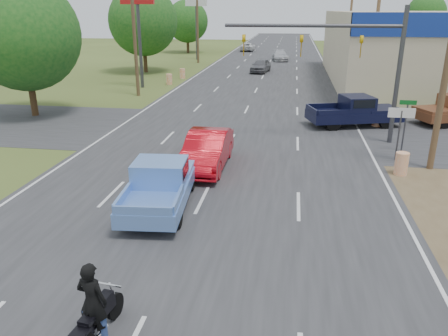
% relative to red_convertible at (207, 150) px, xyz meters
% --- Properties ---
extents(main_road, '(15.00, 180.00, 0.02)m').
position_rel_red_convertible_xyz_m(main_road, '(0.50, 28.39, -0.81)').
color(main_road, '#2D2D30').
rests_on(main_road, ground).
extents(cross_road, '(120.00, 10.00, 0.02)m').
position_rel_red_convertible_xyz_m(cross_road, '(0.50, 6.39, -0.81)').
color(cross_road, '#2D2D30').
rests_on(cross_road, ground).
extents(utility_pole_2, '(2.00, 0.28, 10.00)m').
position_rel_red_convertible_xyz_m(utility_pole_2, '(10.00, 19.39, 4.50)').
color(utility_pole_2, '#4C3823').
rests_on(utility_pole_2, ground).
extents(utility_pole_3, '(2.00, 0.28, 10.00)m').
position_rel_red_convertible_xyz_m(utility_pole_3, '(10.00, 37.39, 4.50)').
color(utility_pole_3, '#4C3823').
rests_on(utility_pole_3, ground).
extents(utility_pole_5, '(2.00, 0.28, 10.00)m').
position_rel_red_convertible_xyz_m(utility_pole_5, '(-9.00, 16.39, 4.50)').
color(utility_pole_5, '#4C3823').
rests_on(utility_pole_5, ground).
extents(utility_pole_6, '(2.00, 0.28, 10.00)m').
position_rel_red_convertible_xyz_m(utility_pole_6, '(-9.00, 40.39, 4.50)').
color(utility_pole_6, '#4C3823').
rests_on(utility_pole_6, ground).
extents(tree_0, '(7.14, 7.14, 8.84)m').
position_rel_red_convertible_xyz_m(tree_0, '(-13.50, 8.39, 4.45)').
color(tree_0, '#422D19').
rests_on(tree_0, ground).
extents(tree_1, '(7.56, 7.56, 9.36)m').
position_rel_red_convertible_xyz_m(tree_1, '(-13.00, 30.39, 4.76)').
color(tree_1, '#422D19').
rests_on(tree_1, ground).
extents(tree_2, '(6.72, 6.72, 8.32)m').
position_rel_red_convertible_xyz_m(tree_2, '(-13.70, 54.39, 4.13)').
color(tree_2, '#422D19').
rests_on(tree_2, ground).
extents(tree_5, '(7.98, 7.98, 9.88)m').
position_rel_red_convertible_xyz_m(tree_5, '(30.50, 83.39, 5.07)').
color(tree_5, '#422D19').
rests_on(tree_5, ground).
extents(tree_6, '(8.82, 8.82, 10.92)m').
position_rel_red_convertible_xyz_m(tree_6, '(-29.50, 83.39, 5.69)').
color(tree_6, '#422D19').
rests_on(tree_6, ground).
extents(barrel_0, '(0.56, 0.56, 1.00)m').
position_rel_red_convertible_xyz_m(barrel_0, '(8.50, 0.39, -0.32)').
color(barrel_0, orange).
rests_on(barrel_0, ground).
extents(barrel_1, '(0.56, 0.56, 1.00)m').
position_rel_red_convertible_xyz_m(barrel_1, '(8.90, 8.89, -0.32)').
color(barrel_1, orange).
rests_on(barrel_1, ground).
extents(barrel_2, '(0.56, 0.56, 1.00)m').
position_rel_red_convertible_xyz_m(barrel_2, '(-8.00, 22.39, -0.32)').
color(barrel_2, orange).
rests_on(barrel_2, ground).
extents(barrel_3, '(0.56, 0.56, 1.00)m').
position_rel_red_convertible_xyz_m(barrel_3, '(-7.70, 26.39, -0.32)').
color(barrel_3, orange).
rests_on(barrel_3, ground).
extents(pole_sign_left_near, '(3.00, 0.35, 9.20)m').
position_rel_red_convertible_xyz_m(pole_sign_left_near, '(-10.00, 20.39, 6.35)').
color(pole_sign_left_near, '#3F3F44').
rests_on(pole_sign_left_near, ground).
extents(pole_sign_left_far, '(3.00, 0.35, 9.20)m').
position_rel_red_convertible_xyz_m(pole_sign_left_far, '(-10.00, 44.39, 6.35)').
color(pole_sign_left_far, '#3F3F44').
rests_on(pole_sign_left_far, ground).
extents(lane_sign, '(1.20, 0.08, 2.52)m').
position_rel_red_convertible_xyz_m(lane_sign, '(8.70, 2.39, 1.08)').
color(lane_sign, '#3F3F44').
rests_on(lane_sign, ground).
extents(street_name_sign, '(0.80, 0.08, 2.61)m').
position_rel_red_convertible_xyz_m(street_name_sign, '(9.30, 3.89, 0.79)').
color(street_name_sign, '#3F3F44').
rests_on(street_name_sign, ground).
extents(signal_mast, '(9.12, 0.40, 7.00)m').
position_rel_red_convertible_xyz_m(signal_mast, '(6.32, 5.39, 3.98)').
color(signal_mast, '#3F3F44').
rests_on(signal_mast, ground).
extents(red_convertible, '(1.77, 4.98, 1.64)m').
position_rel_red_convertible_xyz_m(red_convertible, '(0.00, 0.00, 0.00)').
color(red_convertible, '#B70813').
rests_on(red_convertible, ground).
extents(motorcycle, '(0.67, 2.01, 1.02)m').
position_rel_red_convertible_xyz_m(motorcycle, '(-0.28, -11.30, -0.37)').
color(motorcycle, black).
rests_on(motorcycle, ground).
extents(rider, '(0.73, 0.53, 1.84)m').
position_rel_red_convertible_xyz_m(rider, '(-0.27, -11.26, 0.10)').
color(rider, black).
rests_on(rider, ground).
extents(blue_pickup, '(2.44, 5.36, 1.73)m').
position_rel_red_convertible_xyz_m(blue_pickup, '(-0.88, -4.24, 0.05)').
color(blue_pickup, black).
rests_on(blue_pickup, ground).
extents(navy_pickup, '(5.98, 3.69, 1.86)m').
position_rel_red_convertible_xyz_m(navy_pickup, '(7.63, 8.84, 0.12)').
color(navy_pickup, black).
rests_on(navy_pickup, ground).
extents(distant_car_grey, '(2.39, 4.56, 1.48)m').
position_rel_red_convertible_xyz_m(distant_car_grey, '(0.00, 32.19, -0.08)').
color(distant_car_grey, slate).
rests_on(distant_car_grey, ground).
extents(distant_car_silver, '(2.62, 5.09, 1.41)m').
position_rel_red_convertible_xyz_m(distant_car_silver, '(1.77, 44.77, -0.11)').
color(distant_car_silver, silver).
rests_on(distant_car_silver, ground).
extents(distant_car_white, '(2.35, 4.97, 1.37)m').
position_rel_red_convertible_xyz_m(distant_car_white, '(-4.20, 58.93, -0.13)').
color(distant_car_white, silver).
rests_on(distant_car_white, ground).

